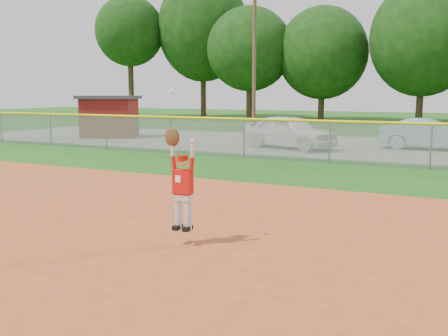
{
  "coord_description": "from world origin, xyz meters",
  "views": [
    {
      "loc": [
        4.44,
        -7.47,
        2.5
      ],
      "look_at": [
        0.34,
        0.83,
        1.1
      ],
      "focal_mm": 40.0,
      "sensor_mm": 36.0,
      "label": 1
    }
  ],
  "objects_px": {
    "car_blue": "(429,134)",
    "utility_shed": "(110,116)",
    "ballplayer": "(181,180)",
    "car_white_a": "(290,132)"
  },
  "relations": [
    {
      "from": "car_blue",
      "to": "utility_shed",
      "type": "xyz_separation_m",
      "value": [
        -16.54,
        -1.21,
        0.49
      ]
    },
    {
      "from": "utility_shed",
      "to": "ballplayer",
      "type": "xyz_separation_m",
      "value": [
        14.01,
        -15.46,
        -0.08
      ]
    },
    {
      "from": "utility_shed",
      "to": "ballplayer",
      "type": "bearing_deg",
      "value": -47.81
    },
    {
      "from": "car_blue",
      "to": "ballplayer",
      "type": "bearing_deg",
      "value": 170.27
    },
    {
      "from": "car_white_a",
      "to": "car_blue",
      "type": "distance_m",
      "value": 6.04
    },
    {
      "from": "car_blue",
      "to": "utility_shed",
      "type": "bearing_deg",
      "value": 93.07
    },
    {
      "from": "car_white_a",
      "to": "utility_shed",
      "type": "xyz_separation_m",
      "value": [
        -10.92,
        1.01,
        0.41
      ]
    },
    {
      "from": "car_white_a",
      "to": "car_blue",
      "type": "bearing_deg",
      "value": -49.47
    },
    {
      "from": "ballplayer",
      "to": "car_blue",
      "type": "bearing_deg",
      "value": 81.39
    },
    {
      "from": "utility_shed",
      "to": "car_blue",
      "type": "bearing_deg",
      "value": 4.18
    }
  ]
}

